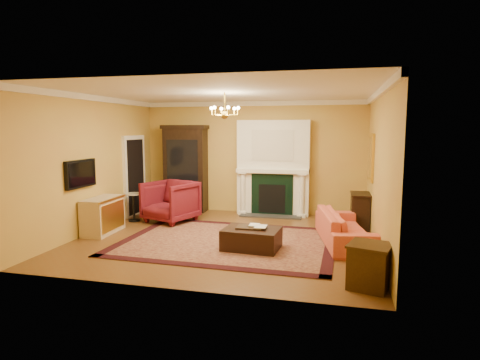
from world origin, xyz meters
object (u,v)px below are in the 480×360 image
(commode, at_px, (103,215))
(console_table, at_px, (360,211))
(wingback_armchair, at_px, (170,199))
(leather_ottoman, at_px, (252,239))
(end_table, at_px, (369,267))
(china_cabinet, at_px, (186,170))
(pedestal_table, at_px, (134,205))
(coral_sofa, at_px, (345,222))

(commode, xyz_separation_m, console_table, (5.51, 1.77, -0.00))
(wingback_armchair, xyz_separation_m, leather_ottoman, (2.41, -1.77, -0.34))
(end_table, distance_m, leather_ottoman, 2.48)
(leather_ottoman, bearing_deg, console_table, 50.63)
(commode, bearing_deg, leather_ottoman, -8.98)
(end_table, height_order, console_table, console_table)
(console_table, bearing_deg, china_cabinet, 168.08)
(end_table, xyz_separation_m, leather_ottoman, (-2.03, 1.42, -0.10))
(pedestal_table, xyz_separation_m, commode, (-0.11, -1.18, -0.02))
(coral_sofa, bearing_deg, pedestal_table, 70.41)
(wingback_armchair, bearing_deg, console_table, 25.62)
(pedestal_table, height_order, coral_sofa, coral_sofa)
(pedestal_table, bearing_deg, china_cabinet, 62.29)
(china_cabinet, height_order, commode, china_cabinet)
(coral_sofa, relative_size, leather_ottoman, 2.10)
(china_cabinet, height_order, console_table, china_cabinet)
(wingback_armchair, relative_size, leather_ottoman, 1.06)
(wingback_armchair, height_order, coral_sofa, wingback_armchair)
(coral_sofa, height_order, leather_ottoman, coral_sofa)
(console_table, bearing_deg, leather_ottoman, -134.18)
(china_cabinet, height_order, leather_ottoman, china_cabinet)
(china_cabinet, relative_size, wingback_armchair, 2.05)
(commode, xyz_separation_m, end_table, (5.45, -1.85, -0.08))
(pedestal_table, bearing_deg, commode, -95.46)
(commode, xyz_separation_m, leather_ottoman, (3.42, -0.42, -0.18))
(china_cabinet, relative_size, pedestal_table, 3.23)
(china_cabinet, distance_m, wingback_armchair, 1.46)
(pedestal_table, relative_size, console_table, 0.90)
(wingback_armchair, bearing_deg, pedestal_table, -148.60)
(china_cabinet, xyz_separation_m, coral_sofa, (4.24, -2.29, -0.71))
(leather_ottoman, bearing_deg, pedestal_table, 158.51)
(coral_sofa, bearing_deg, end_table, 176.87)
(commode, bearing_deg, china_cabinet, 69.38)
(wingback_armchair, height_order, commode, wingback_armchair)
(console_table, relative_size, leather_ottoman, 0.75)
(coral_sofa, distance_m, end_table, 2.27)
(china_cabinet, bearing_deg, leather_ottoman, -52.53)
(commode, relative_size, console_table, 1.35)
(wingback_armchair, distance_m, commode, 1.70)
(china_cabinet, xyz_separation_m, wingback_armchair, (0.10, -1.34, -0.58))
(pedestal_table, xyz_separation_m, coral_sofa, (5.03, -0.78, 0.02))
(end_table, bearing_deg, china_cabinet, 135.02)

